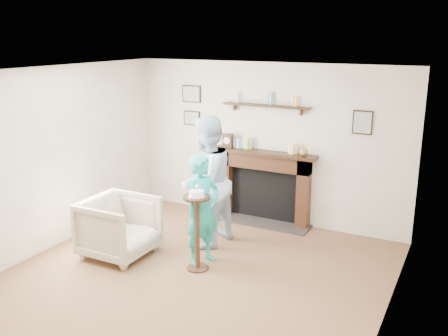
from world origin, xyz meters
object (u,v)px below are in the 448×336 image
at_px(man, 207,244).
at_px(woman, 203,262).
at_px(armchair, 121,255).
at_px(pedestal_table, 197,218).

height_order(man, woman, man).
bearing_deg(man, armchair, -36.83).
bearing_deg(man, woman, 32.39).
bearing_deg(armchair, pedestal_table, -83.53).
distance_m(man, woman, 0.59).
xyz_separation_m(man, woman, (0.24, -0.54, 0.00)).
relative_size(woman, pedestal_table, 1.30).
height_order(armchair, pedestal_table, pedestal_table).
relative_size(armchair, man, 0.48).
bearing_deg(woman, pedestal_table, -153.55).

